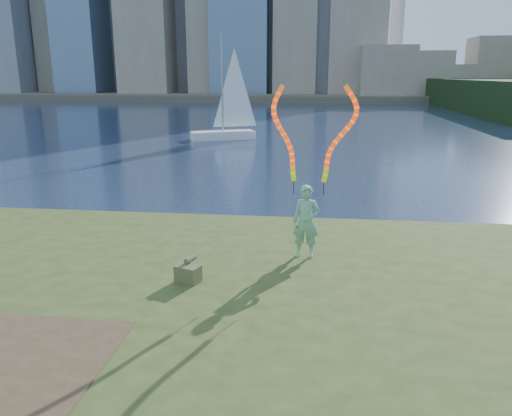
# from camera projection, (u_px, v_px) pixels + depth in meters

# --- Properties ---
(ground) EXTENTS (320.00, 320.00, 0.00)m
(ground) POSITION_uv_depth(u_px,v_px,m) (198.00, 320.00, 9.80)
(ground) COLOR #18253D
(ground) RESTS_ON ground
(grassy_knoll) EXTENTS (20.00, 18.00, 0.80)m
(grassy_knoll) POSITION_uv_depth(u_px,v_px,m) (162.00, 372.00, 7.51)
(grassy_knoll) COLOR #354418
(grassy_knoll) RESTS_ON ground
(far_shore) EXTENTS (320.00, 40.00, 1.20)m
(far_shore) POSITION_uv_depth(u_px,v_px,m) (306.00, 95.00, 100.74)
(far_shore) COLOR #4D4839
(far_shore) RESTS_ON ground
(woman_with_ribbons) EXTENTS (2.03, 0.44, 3.98)m
(woman_with_ribbons) POSITION_uv_depth(u_px,v_px,m) (307.00, 193.00, 10.62)
(woman_with_ribbons) COLOR #157D32
(woman_with_ribbons) RESTS_ON grassy_knoll
(canvas_bag) EXTENTS (0.53, 0.60, 0.43)m
(canvas_bag) POSITION_uv_depth(u_px,v_px,m) (188.00, 273.00, 9.59)
(canvas_bag) COLOR #4B532C
(canvas_bag) RESTS_ON grassy_knoll
(sailboat) EXTENTS (4.83, 3.29, 7.47)m
(sailboat) POSITION_uv_depth(u_px,v_px,m) (226.00, 122.00, 36.71)
(sailboat) COLOR white
(sailboat) RESTS_ON ground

